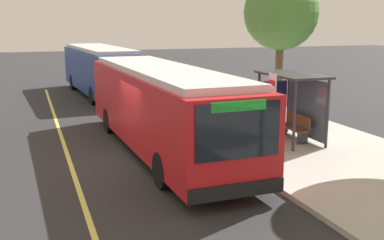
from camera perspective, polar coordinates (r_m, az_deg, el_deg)
name	(u,v)px	position (r m, az deg, el deg)	size (l,w,h in m)	color
ground_plane	(139,159)	(15.75, -6.41, -4.71)	(120.00, 120.00, 0.00)	#2B2B2D
sidewalk_curb	(297,142)	(17.98, 12.57, -2.59)	(44.00, 6.40, 0.15)	#B7B2A8
lane_stripe_center	(71,165)	(15.44, -14.42, -5.35)	(36.00, 0.14, 0.01)	#E0D64C
transit_bus_main	(162,106)	(16.30, -3.65, 1.75)	(11.76, 3.00, 2.95)	red
transit_bus_second	(100,69)	(29.56, -11.04, 6.09)	(10.73, 3.33, 2.95)	navy
bus_shelter	(293,92)	(17.71, 12.11, 3.30)	(2.90, 1.60, 2.48)	#333338
waiting_bench	(294,127)	(17.92, 12.23, -0.79)	(1.60, 0.48, 0.95)	brown
route_sign_post	(272,105)	(14.58, 9.65, 1.75)	(0.44, 0.08, 2.80)	#333338
pedestrian_commuter	(245,105)	(19.28, 6.44, 1.76)	(0.24, 0.40, 1.69)	#282D47
street_tree_near_shelter	(281,13)	(22.81, 10.71, 12.56)	(3.47, 3.47, 6.45)	brown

